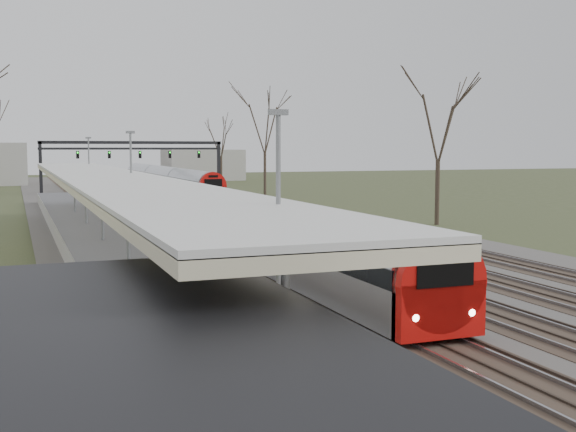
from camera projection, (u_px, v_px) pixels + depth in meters
name	position (u px, v px, depth m)	size (l,w,h in m)	color
track_bed	(194.00, 215.00, 56.29)	(24.00, 160.00, 0.22)	#474442
platform	(95.00, 242.00, 36.67)	(3.50, 69.00, 1.00)	#9E9B93
canopy	(104.00, 178.00, 32.15)	(4.10, 50.00, 3.11)	slate
signal_gantry	(134.00, 151.00, 83.75)	(21.00, 0.59, 6.08)	black
tree_east_far	(439.00, 118.00, 48.38)	(5.00, 5.00, 10.30)	#2D231C
train_near	(146.00, 193.00, 60.40)	(2.62, 90.21, 3.05)	#ACAFB6
train_far	(166.00, 179.00, 87.88)	(2.62, 45.21, 3.05)	#ACAFB6
passenger	(309.00, 384.00, 10.59)	(0.59, 0.39, 1.63)	#3C2D58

